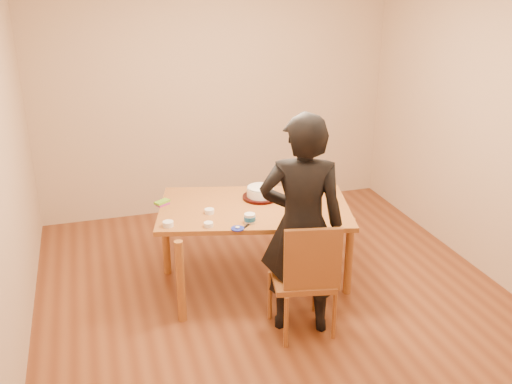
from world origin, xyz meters
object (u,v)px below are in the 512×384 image
object	(u,v)px
dining_table	(254,208)
dining_chair	(302,278)
cake_plate	(260,197)
person	(302,226)
cake	(260,192)

from	to	relation	value
dining_table	dining_chair	bearing A→B (deg)	-64.77
cake_plate	person	distance (m)	0.89
dining_chair	person	distance (m)	0.42
cake_plate	person	size ratio (longest dim) A/B	0.18
cake_plate	cake	world-z (taller)	cake
dining_table	cake	size ratio (longest dim) A/B	6.74
person	cake	bearing A→B (deg)	-67.02
cake	dining_table	bearing A→B (deg)	-123.83
dining_chair	cake	world-z (taller)	cake
dining_table	person	bearing A→B (deg)	-64.11
cake	person	world-z (taller)	person
dining_table	cake	xyz separation A→B (m)	(0.10, 0.15, 0.08)
cake	person	xyz separation A→B (m)	(0.05, -0.88, 0.06)
dining_chair	person	bearing A→B (deg)	101.31
dining_table	dining_chair	xyz separation A→B (m)	(0.15, -0.78, -0.28)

